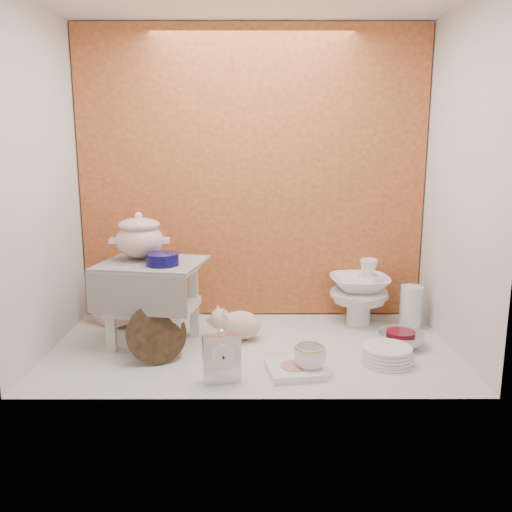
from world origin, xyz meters
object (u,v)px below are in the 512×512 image
at_px(crystal_bowl, 400,340).
at_px(floral_platter, 116,293).
at_px(dinner_plate_stack, 387,355).
at_px(porcelain_tower, 359,292).
at_px(step_stool, 154,303).
at_px(plush_pig, 240,325).
at_px(gold_rim_teacup, 310,358).
at_px(soup_tureen, 139,236).
at_px(blue_white_vase, 146,299).
at_px(mantel_clock, 222,356).

bearing_deg(crystal_bowl, floral_platter, 167.42).
relative_size(dinner_plate_stack, porcelain_tower, 0.64).
relative_size(step_stool, crystal_bowl, 2.07).
distance_m(plush_pig, gold_rim_teacup, 0.47).
height_order(floral_platter, porcelain_tower, porcelain_tower).
distance_m(soup_tureen, floral_platter, 0.42).
bearing_deg(porcelain_tower, crystal_bowl, -67.73).
xyz_separation_m(soup_tureen, porcelain_tower, (1.06, 0.22, -0.32)).
bearing_deg(plush_pig, dinner_plate_stack, -7.86).
bearing_deg(porcelain_tower, plush_pig, -158.95).
bearing_deg(blue_white_vase, crystal_bowl, -13.81).
bearing_deg(crystal_bowl, plush_pig, 173.21).
bearing_deg(soup_tureen, plush_pig, -1.68).
relative_size(step_stool, plush_pig, 1.76).
bearing_deg(plush_pig, blue_white_vase, 172.16).
bearing_deg(porcelain_tower, dinner_plate_stack, -87.29).
bearing_deg(plush_pig, floral_platter, 176.90).
distance_m(mantel_clock, plush_pig, 0.46).
xyz_separation_m(step_stool, gold_rim_teacup, (0.68, -0.33, -0.13)).
distance_m(step_stool, plush_pig, 0.41).
bearing_deg(soup_tureen, gold_rim_teacup, -27.14).
height_order(blue_white_vase, mantel_clock, blue_white_vase).
distance_m(soup_tureen, crystal_bowl, 1.28).
distance_m(floral_platter, blue_white_vase, 0.16).
bearing_deg(blue_white_vase, floral_platter, 177.50).
bearing_deg(soup_tureen, blue_white_vase, 97.19).
bearing_deg(blue_white_vase, soup_tureen, -82.81).
height_order(mantel_clock, gold_rim_teacup, mantel_clock).
bearing_deg(crystal_bowl, porcelain_tower, 112.27).
height_order(dinner_plate_stack, porcelain_tower, porcelain_tower).
xyz_separation_m(blue_white_vase, gold_rim_teacup, (0.77, -0.58, -0.07)).
height_order(crystal_bowl, porcelain_tower, porcelain_tower).
xyz_separation_m(blue_white_vase, crystal_bowl, (1.21, -0.30, -0.10)).
bearing_deg(plush_pig, soup_tureen, -165.84).
height_order(plush_pig, porcelain_tower, porcelain_tower).
distance_m(dinner_plate_stack, crystal_bowl, 0.22).
bearing_deg(mantel_clock, soup_tureen, 116.80).
height_order(step_stool, blue_white_vase, step_stool).
relative_size(plush_pig, porcelain_tower, 0.74).
xyz_separation_m(mantel_clock, porcelain_tower, (0.66, 0.69, 0.07)).
xyz_separation_m(soup_tureen, blue_white_vase, (-0.02, 0.20, -0.36)).
distance_m(blue_white_vase, gold_rim_teacup, 0.97).
xyz_separation_m(soup_tureen, crystal_bowl, (1.19, -0.10, -0.46)).
bearing_deg(gold_rim_teacup, crystal_bowl, 32.43).
height_order(step_stool, soup_tureen, soup_tureen).
relative_size(soup_tureen, plush_pig, 1.03).
relative_size(floral_platter, crystal_bowl, 1.63).
relative_size(soup_tureen, gold_rim_teacup, 2.01).
height_order(plush_pig, crystal_bowl, plush_pig).
xyz_separation_m(floral_platter, gold_rim_teacup, (0.92, -0.59, -0.11)).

